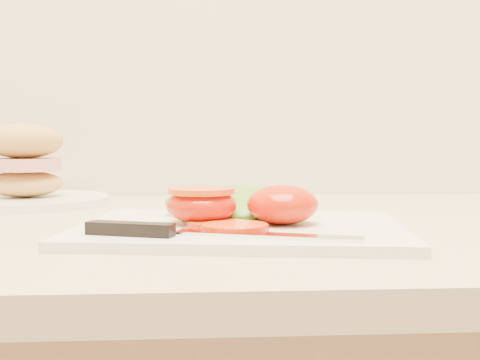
{
  "coord_description": "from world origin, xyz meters",
  "views": [
    {
      "loc": [
        -0.62,
        0.97,
        1.03
      ],
      "look_at": [
        -0.58,
        1.59,
        0.99
      ],
      "focal_mm": 45.0,
      "sensor_mm": 36.0,
      "label": 1
    }
  ],
  "objects": [
    {
      "name": "lettuce_leaf_0",
      "position": [
        -0.59,
        1.65,
        0.95
      ],
      "size": [
        0.17,
        0.13,
        0.03
      ],
      "primitive_type": "ellipsoid",
      "rotation": [
        0.0,
        0.0,
        -0.21
      ],
      "color": "#65B42F",
      "rests_on": "cutting_board"
    },
    {
      "name": "tomato_half_dome",
      "position": [
        -0.54,
        1.58,
        0.96
      ],
      "size": [
        0.07,
        0.07,
        0.04
      ],
      "primitive_type": "ellipsoid",
      "color": "red",
      "rests_on": "cutting_board"
    },
    {
      "name": "tomato_slice_1",
      "position": [
        -0.61,
        1.57,
        0.94
      ],
      "size": [
        0.06,
        0.06,
        0.01
      ],
      "primitive_type": "cylinder",
      "color": "orange",
      "rests_on": "cutting_board"
    },
    {
      "name": "sandwich_plate",
      "position": [
        -0.88,
        1.87,
        0.97
      ],
      "size": [
        0.24,
        0.24,
        0.12
      ],
      "rotation": [
        0.0,
        0.0,
        -0.05
      ],
      "color": "white",
      "rests_on": "counter"
    },
    {
      "name": "tomato_half_cut",
      "position": [
        -0.62,
        1.59,
        0.96
      ],
      "size": [
        0.07,
        0.07,
        0.04
      ],
      "color": "red",
      "rests_on": "cutting_board"
    },
    {
      "name": "tomato_slice_0",
      "position": [
        -0.59,
        1.54,
        0.94
      ],
      "size": [
        0.06,
        0.06,
        0.01
      ],
      "primitive_type": "cylinder",
      "color": "orange",
      "rests_on": "cutting_board"
    },
    {
      "name": "knife",
      "position": [
        -0.64,
        1.51,
        0.94
      ],
      "size": [
        0.25,
        0.08,
        0.01
      ],
      "rotation": [
        0.0,
        0.0,
        -0.33
      ],
      "color": "silver",
      "rests_on": "cutting_board"
    },
    {
      "name": "cutting_board",
      "position": [
        -0.58,
        1.58,
        0.94
      ],
      "size": [
        0.36,
        0.28,
        0.01
      ],
      "primitive_type": "cube",
      "rotation": [
        0.0,
        0.0,
        -0.14
      ],
      "color": "silver",
      "rests_on": "counter"
    }
  ]
}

